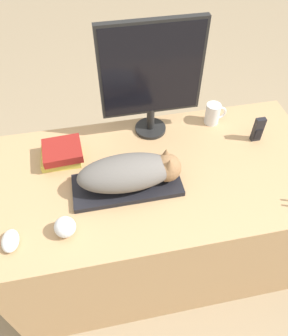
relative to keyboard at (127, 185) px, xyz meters
The scene contains 10 objects.
ground_plane 0.80m from the keyboard, 63.75° to the right, with size 12.00×12.00×0.00m, color #998466.
desk 0.40m from the keyboard, 18.36° to the left, with size 1.44×0.74×0.70m.
keyboard is the anchor object (origin of this frame).
cat 0.08m from the keyboard, ahead, with size 0.42×0.17×0.14m.
monitor 0.47m from the keyboard, 62.61° to the left, with size 0.44×0.15×0.54m.
computer_mouse 0.48m from the keyboard, 158.82° to the right, with size 0.06×0.09×0.04m.
coffee_mug 0.58m from the keyboard, 34.04° to the left, with size 0.11×0.07×0.11m.
baseball 0.31m from the keyboard, 146.54° to the right, with size 0.08×0.08×0.08m.
phone 0.66m from the keyboard, 14.37° to the left, with size 0.04×0.03×0.12m.
book_stack 0.33m from the keyboard, 140.36° to the left, with size 0.18×0.16×0.08m.
Camera 1 is at (-0.25, -0.52, 1.77)m, focal length 35.00 mm.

